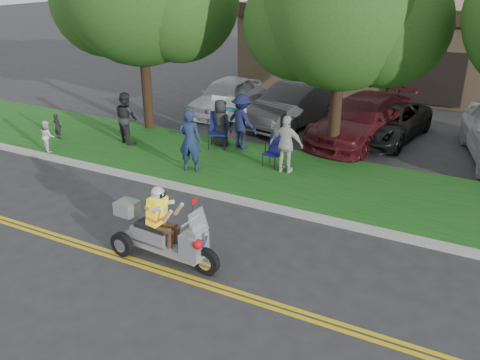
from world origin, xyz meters
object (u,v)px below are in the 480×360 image
at_px(spectator_adult_left, 190,141).
at_px(spectator_adult_right, 286,145).
at_px(lawn_chair_b, 218,127).
at_px(parked_car_far_left, 227,96).
at_px(trike_scooter, 162,235).
at_px(lawn_chair_a, 275,149).
at_px(parked_car_left, 294,105).
at_px(parked_car_mid, 386,122).
at_px(parked_car_right, 362,119).
at_px(spectator_adult_mid, 126,118).

xyz_separation_m(spectator_adult_left, spectator_adult_right, (2.54, 1.16, -0.07)).
distance_m(lawn_chair_b, parked_car_far_left, 4.28).
xyz_separation_m(trike_scooter, spectator_adult_right, (0.52, 5.40, 0.37)).
relative_size(spectator_adult_left, parked_car_far_left, 0.43).
bearing_deg(lawn_chair_a, spectator_adult_right, -23.44).
xyz_separation_m(parked_car_left, parked_car_mid, (3.50, -0.10, -0.16)).
relative_size(spectator_adult_right, parked_car_mid, 0.38).
bearing_deg(lawn_chair_b, spectator_adult_left, -100.05).
bearing_deg(parked_car_far_left, parked_car_right, -9.07).
relative_size(spectator_adult_left, spectator_adult_mid, 1.07).
distance_m(lawn_chair_b, parked_car_mid, 5.90).
bearing_deg(parked_car_mid, parked_car_left, -172.84).
distance_m(lawn_chair_a, spectator_adult_mid, 5.32).
distance_m(trike_scooter, spectator_adult_right, 5.44).
bearing_deg(parked_car_mid, trike_scooter, -94.17).
distance_m(spectator_adult_left, spectator_adult_right, 2.79).
bearing_deg(parked_car_right, spectator_adult_left, -113.05).
height_order(lawn_chair_b, parked_car_right, parked_car_right).
bearing_deg(spectator_adult_mid, lawn_chair_b, -136.80).
xyz_separation_m(lawn_chair_a, parked_car_far_left, (-4.20, 4.62, 0.10)).
distance_m(lawn_chair_b, parked_car_left, 3.88).
bearing_deg(lawn_chair_a, spectator_adult_mid, -167.48).
height_order(trike_scooter, parked_car_mid, trike_scooter).
xyz_separation_m(lawn_chair_a, spectator_adult_right, (0.51, -0.32, 0.32)).
bearing_deg(parked_car_right, parked_car_far_left, -176.53).
height_order(lawn_chair_b, spectator_adult_right, spectator_adult_right).
height_order(spectator_adult_right, parked_car_far_left, spectator_adult_right).
distance_m(parked_car_left, parked_car_right, 2.87).
bearing_deg(parked_car_far_left, lawn_chair_a, -48.86).
bearing_deg(parked_car_left, parked_car_right, -1.74).
bearing_deg(spectator_adult_mid, lawn_chair_a, -153.54).
bearing_deg(parked_car_left, lawn_chair_a, -63.74).
bearing_deg(lawn_chair_b, parked_car_right, 19.06).
relative_size(trike_scooter, parked_car_far_left, 0.59).
relative_size(lawn_chair_a, parked_car_mid, 0.21).
bearing_deg(spectator_adult_left, parked_car_right, -141.02).
xyz_separation_m(lawn_chair_b, parked_car_right, (3.97, 3.05, 0.02)).
distance_m(spectator_adult_mid, parked_car_mid, 8.94).
bearing_deg(parked_car_mid, spectator_adult_right, -102.27).
height_order(spectator_adult_left, spectator_adult_right, spectator_adult_left).
bearing_deg(trike_scooter, lawn_chair_b, 113.48).
xyz_separation_m(trike_scooter, spectator_adult_mid, (-5.29, 5.39, 0.39)).
bearing_deg(lawn_chair_a, lawn_chair_b, 171.25).
distance_m(parked_car_left, parked_car_mid, 3.51).
xyz_separation_m(spectator_adult_right, parked_car_mid, (1.80, 4.68, -0.33)).
height_order(lawn_chair_a, parked_car_left, parked_car_left).
bearing_deg(lawn_chair_a, parked_car_left, 113.95).
relative_size(lawn_chair_b, spectator_adult_mid, 0.66).
height_order(spectator_adult_left, parked_car_right, spectator_adult_left).
relative_size(lawn_chair_b, parked_car_mid, 0.25).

